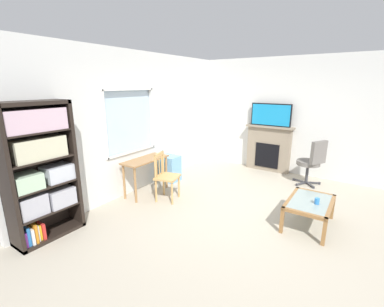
{
  "coord_description": "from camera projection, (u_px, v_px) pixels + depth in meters",
  "views": [
    {
      "loc": [
        -3.79,
        -1.49,
        2.13
      ],
      "look_at": [
        -0.13,
        0.97,
        0.95
      ],
      "focal_mm": 24.53,
      "sensor_mm": 36.0,
      "label": 1
    }
  ],
  "objects": [
    {
      "name": "ground",
      "position": [
        244.0,
        216.0,
        4.39
      ],
      "size": [
        6.3,
        5.71,
        0.02
      ],
      "primitive_type": "cube",
      "color": "#B2A893"
    },
    {
      "name": "coffee_table",
      "position": [
        310.0,
        204.0,
        3.99
      ],
      "size": [
        0.94,
        0.61,
        0.41
      ],
      "color": "#8C9E99",
      "rests_on": "ground"
    },
    {
      "name": "wooden_chair",
      "position": [
        166.0,
        176.0,
        4.88
      ],
      "size": [
        0.51,
        0.5,
        0.9
      ],
      "color": "tan",
      "rests_on": "ground"
    },
    {
      "name": "wall_back_with_window",
      "position": [
        140.0,
        122.0,
        5.33
      ],
      "size": [
        5.3,
        0.15,
        2.75
      ],
      "color": "silver",
      "rests_on": "ground"
    },
    {
      "name": "office_chair",
      "position": [
        312.0,
        160.0,
        5.56
      ],
      "size": [
        0.6,
        0.62,
        1.0
      ],
      "color": "slate",
      "rests_on": "ground"
    },
    {
      "name": "plastic_drawer_unit",
      "position": [
        170.0,
        168.0,
        5.9
      ],
      "size": [
        0.35,
        0.4,
        0.57
      ],
      "primitive_type": "cube",
      "color": "#72ADDB",
      "rests_on": "ground"
    },
    {
      "name": "desk_under_window",
      "position": [
        146.0,
        165.0,
        5.15
      ],
      "size": [
        0.99,
        0.4,
        0.71
      ],
      "color": "#A37547",
      "rests_on": "ground"
    },
    {
      "name": "sippy_cup",
      "position": [
        317.0,
        201.0,
        3.87
      ],
      "size": [
        0.07,
        0.07,
        0.09
      ],
      "primitive_type": "cylinder",
      "color": "#337FD6",
      "rests_on": "coffee_table"
    },
    {
      "name": "bookshelf",
      "position": [
        39.0,
        167.0,
        3.55
      ],
      "size": [
        0.9,
        0.38,
        1.92
      ],
      "color": "black",
      "rests_on": "ground"
    },
    {
      "name": "wall_right",
      "position": [
        293.0,
        117.0,
        6.21
      ],
      "size": [
        0.12,
        4.91,
        2.75
      ],
      "primitive_type": "cube",
      "color": "silver",
      "rests_on": "ground"
    },
    {
      "name": "tv",
      "position": [
        271.0,
        115.0,
        6.32
      ],
      "size": [
        0.06,
        0.96,
        0.54
      ],
      "color": "black",
      "rests_on": "fireplace"
    },
    {
      "name": "fireplace",
      "position": [
        268.0,
        148.0,
        6.55
      ],
      "size": [
        0.26,
        1.15,
        1.13
      ],
      "color": "gray",
      "rests_on": "ground"
    }
  ]
}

